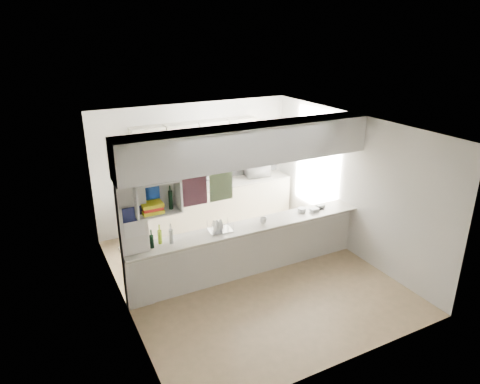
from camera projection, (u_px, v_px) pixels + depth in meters
floor at (249, 274)px, 7.41m from camera, size 4.80×4.80×0.00m
ceiling at (250, 125)px, 6.48m from camera, size 4.80×4.80×0.00m
wall_back at (195, 165)px, 8.93m from camera, size 4.20×0.00×4.20m
wall_left at (119, 231)px, 6.05m from camera, size 0.00×4.80×4.80m
wall_right at (350, 184)px, 7.84m from camera, size 0.00×4.80×4.80m
servery_partition at (240, 185)px, 6.74m from camera, size 4.20×0.50×2.60m
cubby_shelf at (155, 199)px, 6.07m from camera, size 0.65×0.35×0.50m
kitchen_run at (207, 189)px, 8.96m from camera, size 3.60×0.63×2.24m
microwave at (257, 170)px, 9.39m from camera, size 0.55×0.41×0.28m
bowl at (256, 163)px, 9.29m from camera, size 0.25×0.25×0.06m
dish_rack at (220, 226)px, 6.88m from camera, size 0.40×0.32×0.20m
cup at (263, 220)px, 7.12m from camera, size 0.15×0.15×0.10m
wine_bottles at (161, 238)px, 6.41m from camera, size 0.36×0.14×0.32m
plastic_tubs at (311, 209)px, 7.65m from camera, size 0.55×0.22×0.07m
utensil_jar at (167, 188)px, 8.54m from camera, size 0.09×0.09×0.13m
knife_block at (194, 181)px, 8.80m from camera, size 0.14×0.12×0.22m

